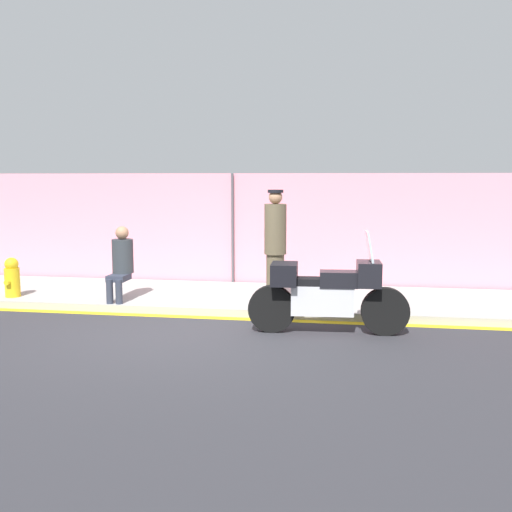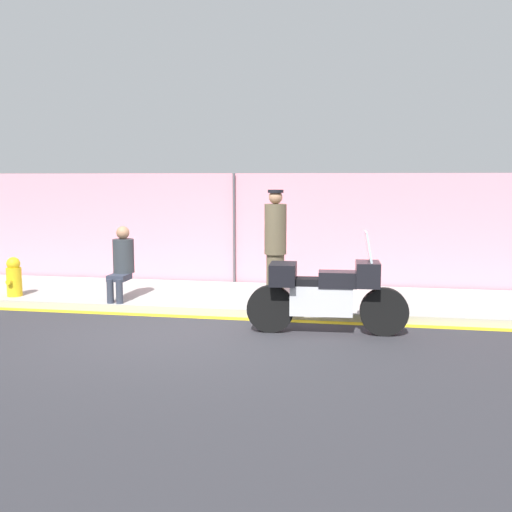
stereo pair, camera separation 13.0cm
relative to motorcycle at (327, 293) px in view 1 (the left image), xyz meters
name	(u,v)px [view 1 (the left image)]	position (x,y,z in m)	size (l,w,h in m)	color
ground_plane	(182,334)	(-1.99, -0.36, -0.58)	(120.00, 120.00, 0.00)	#2D2D33
sidewalk	(219,297)	(-1.99, 1.96, -0.52)	(42.34, 2.45, 0.13)	#9E9E99
curb_paint_stripe	(200,317)	(-1.99, 0.65, -0.58)	(42.34, 0.18, 0.01)	gold
storefront_fence	(234,231)	(-1.99, 3.28, 0.55)	(40.22, 0.17, 2.25)	pink
motorcycle	(327,293)	(0.00, 0.00, 0.00)	(2.24, 0.57, 1.44)	black
officer_standing	(275,245)	(-0.90, 1.33, 0.50)	(0.36, 0.36, 1.85)	brown
person_seated_on_curb	(121,260)	(-3.47, 1.18, 0.23)	(0.35, 0.63, 1.24)	#2D3342
fire_hydrant	(12,278)	(-5.44, 1.11, -0.12)	(0.25, 0.32, 0.68)	gold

